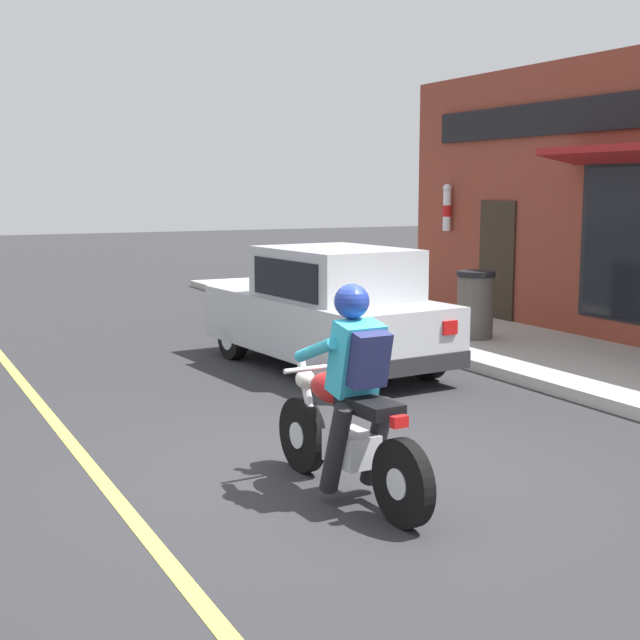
% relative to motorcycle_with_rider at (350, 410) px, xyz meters
% --- Properties ---
extents(ground_plane, '(80.00, 80.00, 0.00)m').
position_rel_motorcycle_with_rider_xyz_m(ground_plane, '(0.22, 0.44, -0.68)').
color(ground_plane, '#2B2B2D').
extents(sidewalk_curb, '(2.60, 22.00, 0.14)m').
position_rel_motorcycle_with_rider_xyz_m(sidewalk_curb, '(4.93, 3.44, -0.61)').
color(sidewalk_curb, '#ADAAA3').
rests_on(sidewalk_curb, ground).
extents(lane_stripe, '(0.12, 19.80, 0.01)m').
position_rel_motorcycle_with_rider_xyz_m(lane_stripe, '(-1.58, 3.44, -0.67)').
color(lane_stripe, '#D1C64C').
rests_on(lane_stripe, ground).
extents(motorcycle_with_rider, '(0.58, 2.02, 1.62)m').
position_rel_motorcycle_with_rider_xyz_m(motorcycle_with_rider, '(0.00, 0.00, 0.00)').
color(motorcycle_with_rider, black).
rests_on(motorcycle_with_rider, ground).
extents(car_hatchback, '(1.95, 3.90, 1.57)m').
position_rel_motorcycle_with_rider_xyz_m(car_hatchback, '(2.05, 4.32, 0.09)').
color(car_hatchback, black).
rests_on(car_hatchback, ground).
extents(trash_bin, '(0.56, 0.56, 0.98)m').
position_rel_motorcycle_with_rider_xyz_m(trash_bin, '(4.69, 4.75, -0.04)').
color(trash_bin, '#514C47').
rests_on(trash_bin, sidewalk_curb).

